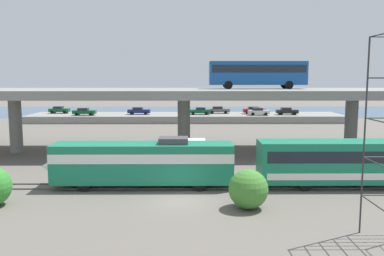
{
  "coord_description": "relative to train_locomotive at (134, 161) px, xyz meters",
  "views": [
    {
      "loc": [
        0.61,
        -29.36,
        9.18
      ],
      "look_at": [
        0.99,
        19.68,
        2.99
      ],
      "focal_mm": 38.3,
      "sensor_mm": 36.0,
      "label": 1
    }
  ],
  "objects": [
    {
      "name": "pier_parking_lot",
      "position": [
        3.93,
        51.0,
        -1.48
      ],
      "size": [
        63.94,
        10.84,
        1.43
      ],
      "primitive_type": "cube",
      "color": "gray",
      "rests_on": "ground_plane"
    },
    {
      "name": "harbor_water",
      "position": [
        3.93,
        74.0,
        -2.19
      ],
      "size": [
        140.0,
        36.0,
        0.01
      ],
      "primitive_type": "cube",
      "color": "#385B7A",
      "rests_on": "ground_plane"
    },
    {
      "name": "ground_plane",
      "position": [
        3.93,
        -4.0,
        -2.19
      ],
      "size": [
        260.0,
        260.0,
        0.0
      ],
      "primitive_type": "plane",
      "color": "#605B54"
    },
    {
      "name": "highway_overpass",
      "position": [
        3.93,
        16.0,
        4.72
      ],
      "size": [
        96.0,
        12.24,
        7.64
      ],
      "color": "gray",
      "rests_on": "ground_plane"
    },
    {
      "name": "parked_car_7",
      "position": [
        -5.73,
        50.31,
        0.01
      ],
      "size": [
        4.55,
        1.82,
        1.5
      ],
      "color": "navy",
      "rests_on": "pier_parking_lot"
    },
    {
      "name": "shrub_right",
      "position": [
        8.68,
        -5.7,
        -0.8
      ],
      "size": [
        2.78,
        2.78,
        2.78
      ],
      "primitive_type": "sphere",
      "color": "#408130",
      "rests_on": "ground_plane"
    },
    {
      "name": "rail_strip_near",
      "position": [
        3.93,
        -0.77,
        -2.13
      ],
      "size": [
        110.0,
        0.12,
        0.12
      ],
      "primitive_type": "cube",
      "color": "#59544C",
      "rests_on": "ground_plane"
    },
    {
      "name": "parked_car_2",
      "position": [
        -16.44,
        48.46,
        0.01
      ],
      "size": [
        4.52,
        1.9,
        1.5
      ],
      "color": "#0C4C26",
      "rests_on": "pier_parking_lot"
    },
    {
      "name": "parked_car_3",
      "position": [
        18.15,
        51.51,
        0.01
      ],
      "size": [
        4.66,
        1.96,
        1.5
      ],
      "color": "maroon",
      "rests_on": "pier_parking_lot"
    },
    {
      "name": "parked_car_6",
      "position": [
        -22.88,
        53.04,
        0.01
      ],
      "size": [
        4.12,
        1.92,
        1.5
      ],
      "color": "#0C4C26",
      "rests_on": "pier_parking_lot"
    },
    {
      "name": "service_truck_west",
      "position": [
        2.96,
        6.04,
        -0.56
      ],
      "size": [
        6.8,
        2.46,
        3.04
      ],
      "rotation": [
        0.0,
        0.0,
        3.14
      ],
      "color": "#9E998C",
      "rests_on": "ground_plane"
    },
    {
      "name": "parked_car_5",
      "position": [
        18.53,
        48.45,
        0.01
      ],
      "size": [
        4.17,
        1.99,
        1.5
      ],
      "color": "#B7B7BC",
      "rests_on": "pier_parking_lot"
    },
    {
      "name": "parked_car_0",
      "position": [
        24.47,
        49.37,
        0.01
      ],
      "size": [
        4.34,
        1.83,
        1.5
      ],
      "color": "black",
      "rests_on": "pier_parking_lot"
    },
    {
      "name": "transit_bus_on_overpass",
      "position": [
        13.13,
        18.06,
        7.51
      ],
      "size": [
        12.0,
        2.68,
        3.4
      ],
      "color": "#14478C",
      "rests_on": "highway_overpass"
    },
    {
      "name": "parked_car_1",
      "position": [
        6.76,
        49.95,
        0.01
      ],
      "size": [
        4.3,
        2.0,
        1.5
      ],
      "rotation": [
        0.0,
        0.0,
        3.14
      ],
      "color": "#0C4C26",
      "rests_on": "pier_parking_lot"
    },
    {
      "name": "train_coach_lead",
      "position": [
        20.55,
        -0.0,
        -0.02
      ],
      "size": [
        20.36,
        3.04,
        3.86
      ],
      "rotation": [
        0.0,
        0.0,
        3.14
      ],
      "color": "#197A56",
      "rests_on": "ground_plane"
    },
    {
      "name": "parked_car_4",
      "position": [
        10.75,
        52.35,
        0.01
      ],
      "size": [
        4.57,
        1.84,
        1.5
      ],
      "color": "#515459",
      "rests_on": "pier_parking_lot"
    },
    {
      "name": "rail_strip_far",
      "position": [
        3.93,
        0.77,
        -2.13
      ],
      "size": [
        110.0,
        0.12,
        0.12
      ],
      "primitive_type": "cube",
      "color": "#59544C",
      "rests_on": "ground_plane"
    },
    {
      "name": "train_locomotive",
      "position": [
        0.0,
        0.0,
        0.0
      ],
      "size": [
        15.85,
        3.04,
        4.18
      ],
      "rotation": [
        0.0,
        0.0,
        3.14
      ],
      "color": "#197A56",
      "rests_on": "ground_plane"
    }
  ]
}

